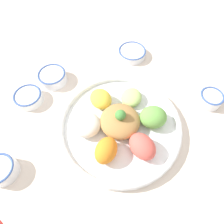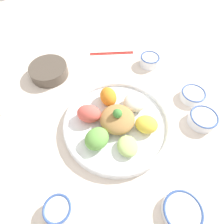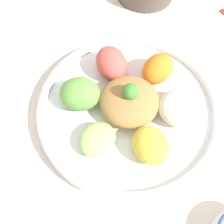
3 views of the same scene
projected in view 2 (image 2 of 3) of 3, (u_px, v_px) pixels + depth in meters
The scene contains 10 objects.
ground_plane at pixel (110, 127), 0.72m from camera, with size 2.40×2.40×0.00m, color silver.
salad_platter at pixel (117, 122), 0.70m from camera, with size 0.41×0.41×0.10m.
sauce_bowl_red at pixel (193, 95), 0.78m from camera, with size 0.10×0.10×0.04m.
rice_bowl_blue at pixel (58, 210), 0.54m from camera, with size 0.08×0.08×0.05m.
sauce_bowl_dark at pixel (203, 119), 0.71m from camera, with size 0.11×0.11×0.04m.
rice_bowl_plain at pixel (149, 60), 0.89m from camera, with size 0.09×0.09×0.05m.
sauce_bowl_far at pixel (182, 211), 0.55m from camera, with size 0.12×0.12×0.03m.
side_serving_bowl at pixel (49, 70), 0.85m from camera, with size 0.17×0.17×0.05m.
chopsticks_pair_near at pixel (112, 53), 0.96m from camera, with size 0.20×0.12×0.01m.
serving_spoon_main at pixel (1, 114), 0.75m from camera, with size 0.12×0.11×0.01m.
Camera 2 is at (0.17, 0.30, 0.63)m, focal length 30.00 mm.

